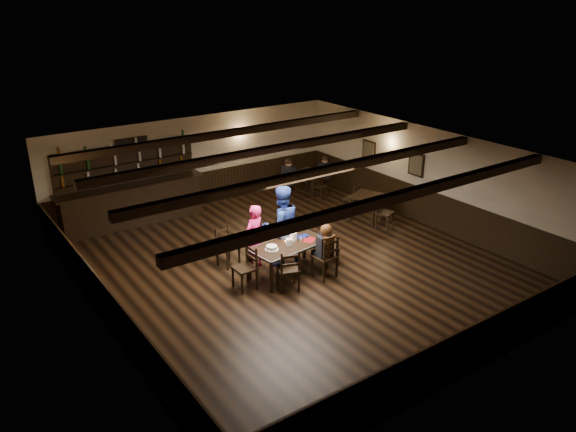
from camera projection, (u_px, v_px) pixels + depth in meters
ground at (295, 266)px, 13.26m from camera, size 10.00×10.00×0.00m
room_shell at (294, 196)px, 12.64m from camera, size 9.02×10.02×2.71m
dining_table at (289, 247)px, 12.62m from camera, size 1.87×1.08×0.75m
chair_near_left at (289, 267)px, 11.96m from camera, size 0.56×0.55×0.96m
chair_near_right at (327, 255)px, 12.47m from camera, size 0.51×0.49×1.00m
chair_end_left at (248, 264)px, 12.09m from camera, size 0.44×0.46×0.98m
chair_end_right at (326, 244)px, 13.17m from camera, size 0.51×0.52×0.88m
chair_far_pushed at (225, 243)px, 13.14m from camera, size 0.52×0.50×0.93m
woman_pink at (254, 237)px, 12.88m from camera, size 0.67×0.55×1.56m
man_blue at (281, 226)px, 13.02m from camera, size 1.04×0.86×1.95m
seated_person at (326, 243)px, 12.42m from camera, size 0.36×0.54×0.87m
cake at (272, 248)px, 12.31m from camera, size 0.30×0.30×0.10m
plate_stack_a at (289, 242)px, 12.52m from camera, size 0.16×0.16×0.15m
plate_stack_b at (293, 236)px, 12.75m from camera, size 0.16×0.16×0.19m
tea_light at (285, 242)px, 12.66m from camera, size 0.05×0.05×0.06m
salt_shaker at (301, 239)px, 12.75m from camera, size 0.03×0.03×0.09m
pepper_shaker at (303, 239)px, 12.75m from camera, size 0.03×0.03×0.08m
drink_glass at (295, 237)px, 12.80m from camera, size 0.07×0.07×0.11m
menu_red at (309, 240)px, 12.82m from camera, size 0.42×0.39×0.00m
menu_blue at (303, 236)px, 13.00m from camera, size 0.33×0.24×0.00m
bar_counter at (132, 199)px, 15.44m from camera, size 4.10×0.70×2.20m
back_table_a at (368, 199)px, 15.63m from camera, size 1.10×1.10×0.75m
back_table_b at (309, 174)px, 17.79m from camera, size 0.90×0.90×0.75m
bg_patron_left at (289, 171)px, 17.26m from camera, size 0.33×0.44×0.81m
bg_patron_right at (325, 167)px, 17.84m from camera, size 0.30×0.39×0.72m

